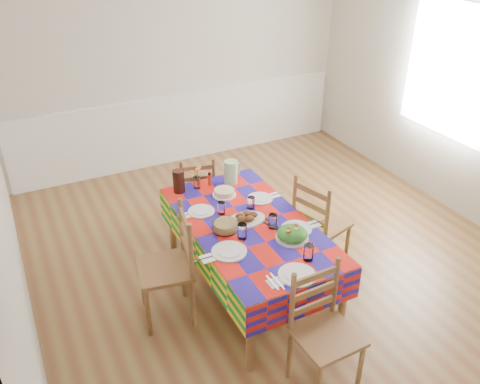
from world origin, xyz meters
name	(u,v)px	position (x,y,z in m)	size (l,w,h in m)	color
room	(282,130)	(0.00, 0.00, 1.35)	(4.58, 5.08, 2.78)	brown
wainscot	(183,125)	(0.00, 2.48, 0.49)	(4.41, 0.06, 0.92)	white
window_right	(450,71)	(2.23, 0.30, 1.50)	(1.40, 1.40, 0.00)	white
dining_table	(249,231)	(-0.46, -0.28, 0.62)	(0.97, 1.80, 0.70)	brown
setting_near_head	(300,267)	(-0.41, -1.00, 0.73)	(0.45, 0.30, 0.13)	white
setting_left_near	(233,244)	(-0.72, -0.53, 0.73)	(0.50, 0.30, 0.13)	white
setting_left_far	(208,210)	(-0.70, 0.03, 0.73)	(0.42, 0.25, 0.11)	white
setting_right_near	(289,226)	(-0.20, -0.50, 0.73)	(0.48, 0.28, 0.12)	white
setting_right_far	(257,200)	(-0.23, -0.01, 0.73)	(0.44, 0.25, 0.11)	white
meat_platter	(246,218)	(-0.46, -0.23, 0.73)	(0.33, 0.24, 0.06)	white
salad_platter	(292,234)	(-0.25, -0.63, 0.74)	(0.27, 0.27, 0.11)	white
pasta_bowl	(225,226)	(-0.68, -0.28, 0.74)	(0.21, 0.21, 0.07)	white
cake	(224,193)	(-0.44, 0.24, 0.73)	(0.22, 0.22, 0.06)	white
serving_utensils	(270,224)	(-0.30, -0.37, 0.70)	(0.12, 0.26, 0.01)	black
flower_vase	(197,179)	(-0.61, 0.48, 0.79)	(0.14, 0.11, 0.22)	white
hot_sauce	(209,179)	(-0.48, 0.48, 0.77)	(0.03, 0.03, 0.13)	red
green_pitcher	(231,172)	(-0.28, 0.43, 0.81)	(0.13, 0.13, 0.22)	#A6D193
tea_pitcher	(179,181)	(-0.79, 0.49, 0.81)	(0.11, 0.11, 0.22)	black
name_card	(301,283)	(-0.49, -1.14, 0.71)	(0.08, 0.02, 0.02)	white
chair_near	(323,332)	(-0.46, -1.41, 0.47)	(0.43, 0.42, 0.95)	brown
chair_far	(197,193)	(-0.47, 0.85, 0.42)	(0.45, 0.44, 0.85)	brown
chair_left	(170,267)	(-1.17, -0.29, 0.49)	(0.49, 0.51, 1.00)	brown
chair_right	(318,225)	(0.25, -0.29, 0.48)	(0.52, 0.53, 0.98)	brown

